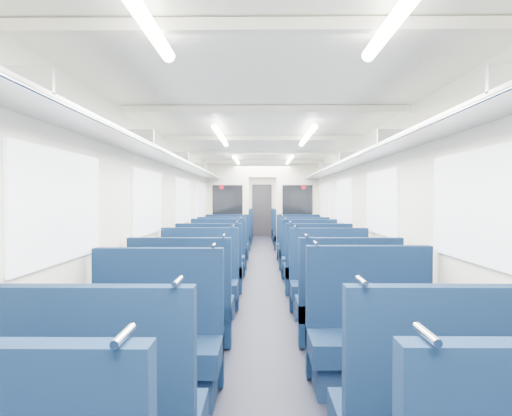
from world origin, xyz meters
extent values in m
cube|color=black|center=(0.00, 0.00, 0.00)|extent=(2.80, 18.00, 0.01)
cube|color=white|center=(0.00, 0.00, 2.35)|extent=(2.80, 18.00, 0.01)
cube|color=silver|center=(-1.40, 0.00, 1.18)|extent=(0.02, 18.00, 2.35)
cube|color=#11213B|center=(-1.39, 0.00, 0.35)|extent=(0.03, 17.90, 0.70)
cube|color=silver|center=(1.40, 0.00, 1.18)|extent=(0.02, 18.00, 2.35)
cube|color=#11213B|center=(1.39, 0.00, 0.35)|extent=(0.03, 17.90, 0.70)
cube|color=silver|center=(0.00, 9.00, 1.18)|extent=(2.80, 0.02, 2.35)
cube|color=#B2B5BA|center=(-1.22, 0.00, 1.97)|extent=(0.34, 17.40, 0.04)
cylinder|color=silver|center=(-1.04, 0.00, 1.95)|extent=(0.02, 17.40, 0.02)
cube|color=#B2B5BA|center=(-1.22, -6.00, 2.05)|extent=(0.34, 0.03, 0.14)
cube|color=#B2B5BA|center=(-1.22, -4.00, 2.05)|extent=(0.34, 0.03, 0.14)
cube|color=#B2B5BA|center=(-1.22, -2.00, 2.05)|extent=(0.34, 0.03, 0.14)
cube|color=#B2B5BA|center=(-1.22, 0.00, 2.05)|extent=(0.34, 0.03, 0.14)
cube|color=#B2B5BA|center=(-1.22, 2.00, 2.05)|extent=(0.34, 0.03, 0.14)
cube|color=#B2B5BA|center=(-1.22, 4.00, 2.05)|extent=(0.34, 0.03, 0.14)
cube|color=#B2B5BA|center=(-1.22, 6.00, 2.05)|extent=(0.34, 0.03, 0.14)
cube|color=#B2B5BA|center=(-1.22, 8.00, 2.05)|extent=(0.34, 0.03, 0.14)
cube|color=#B2B5BA|center=(1.22, 0.00, 1.97)|extent=(0.34, 17.40, 0.04)
cylinder|color=silver|center=(1.04, 0.00, 1.95)|extent=(0.02, 17.40, 0.02)
cube|color=#B2B5BA|center=(1.22, -4.00, 2.05)|extent=(0.34, 0.03, 0.14)
cube|color=#B2B5BA|center=(1.22, -2.00, 2.05)|extent=(0.34, 0.03, 0.14)
cube|color=#B2B5BA|center=(1.22, 0.00, 2.05)|extent=(0.34, 0.03, 0.14)
cube|color=#B2B5BA|center=(1.22, 2.00, 2.05)|extent=(0.34, 0.03, 0.14)
cube|color=#B2B5BA|center=(1.22, 4.00, 2.05)|extent=(0.34, 0.03, 0.14)
cube|color=#B2B5BA|center=(1.22, 6.00, 2.05)|extent=(0.34, 0.03, 0.14)
cube|color=#B2B5BA|center=(1.22, 8.00, 2.05)|extent=(0.34, 0.03, 0.14)
cube|color=white|center=(-1.38, -5.20, 1.42)|extent=(0.02, 1.30, 0.75)
cube|color=white|center=(-1.38, -2.90, 1.42)|extent=(0.02, 1.30, 0.75)
cube|color=white|center=(-1.38, -0.60, 1.42)|extent=(0.02, 1.30, 0.75)
cube|color=white|center=(-1.38, 1.70, 1.42)|extent=(0.02, 1.30, 0.75)
cube|color=white|center=(-1.38, 4.50, 1.42)|extent=(0.02, 1.30, 0.75)
cube|color=white|center=(-1.38, 6.80, 1.42)|extent=(0.02, 1.30, 0.75)
cube|color=white|center=(1.38, -5.20, 1.42)|extent=(0.02, 1.30, 0.75)
cube|color=white|center=(1.38, -2.90, 1.42)|extent=(0.02, 1.30, 0.75)
cube|color=white|center=(1.38, -0.60, 1.42)|extent=(0.02, 1.30, 0.75)
cube|color=white|center=(1.38, 1.70, 1.42)|extent=(0.02, 1.30, 0.75)
cube|color=white|center=(1.38, 4.50, 1.42)|extent=(0.02, 1.30, 0.75)
cube|color=white|center=(1.38, 6.80, 1.42)|extent=(0.02, 1.30, 0.75)
cube|color=white|center=(0.00, -6.00, 2.31)|extent=(2.70, 0.06, 0.06)
cube|color=white|center=(0.00, -4.00, 2.31)|extent=(2.70, 0.06, 0.06)
cube|color=white|center=(0.00, -2.00, 2.31)|extent=(2.70, 0.06, 0.06)
cube|color=white|center=(0.00, 0.00, 2.31)|extent=(2.70, 0.06, 0.06)
cube|color=white|center=(0.00, 2.00, 2.31)|extent=(2.70, 0.06, 0.06)
cube|color=white|center=(0.00, 4.00, 2.31)|extent=(2.70, 0.06, 0.06)
cube|color=white|center=(0.00, 6.00, 2.31)|extent=(2.70, 0.06, 0.06)
cube|color=white|center=(0.00, 8.00, 2.31)|extent=(2.70, 0.06, 0.06)
cylinder|color=white|center=(-0.55, -2.50, 2.26)|extent=(0.07, 1.60, 0.07)
cylinder|color=white|center=(-0.55, 1.00, 2.26)|extent=(0.07, 1.60, 0.07)
cylinder|color=white|center=(-0.55, 5.50, 2.26)|extent=(0.07, 1.60, 0.07)
cylinder|color=white|center=(0.55, -2.50, 2.26)|extent=(0.07, 1.60, 0.07)
cylinder|color=white|center=(0.55, 1.00, 2.26)|extent=(0.07, 1.60, 0.07)
cylinder|color=white|center=(0.55, 5.50, 2.26)|extent=(0.07, 1.60, 0.07)
cube|color=black|center=(0.00, 8.94, 1.00)|extent=(0.75, 0.06, 2.00)
cube|color=white|center=(-0.88, 2.92, 1.18)|extent=(1.05, 0.08, 2.35)
cube|color=black|center=(-0.87, 2.87, 1.40)|extent=(0.76, 0.02, 0.80)
cylinder|color=red|center=(-1.02, 2.86, 1.75)|extent=(0.12, 0.01, 0.12)
cube|color=white|center=(0.88, 2.92, 1.18)|extent=(1.05, 0.08, 2.35)
cube|color=black|center=(0.87, 2.87, 1.40)|extent=(0.76, 0.02, 0.80)
cylinder|color=red|center=(1.02, 2.86, 1.75)|extent=(0.12, 0.01, 0.12)
cube|color=white|center=(0.00, 2.92, 2.17)|extent=(0.70, 0.08, 0.35)
cylinder|color=silver|center=(-0.40, -6.99, 1.11)|extent=(0.02, 0.15, 0.02)
cylinder|color=silver|center=(0.40, -6.97, 1.11)|extent=(0.02, 0.15, 0.02)
cube|color=#0E2447|center=(-0.83, -6.23, 0.56)|extent=(1.00, 0.10, 1.07)
cylinder|color=silver|center=(-0.40, -6.23, 1.11)|extent=(0.02, 0.15, 0.02)
cube|color=#0E2447|center=(0.83, -6.21, 0.56)|extent=(1.00, 0.10, 1.07)
cylinder|color=silver|center=(0.40, -6.21, 1.11)|extent=(0.02, 0.15, 0.02)
cube|color=#0E2447|center=(-0.83, -4.99, 0.34)|extent=(1.00, 0.53, 0.17)
cube|color=#0E1F3B|center=(-0.83, -4.99, 0.13)|extent=(0.92, 0.42, 0.26)
cube|color=#0E2447|center=(-0.83, -4.77, 0.56)|extent=(1.00, 0.10, 1.07)
cylinder|color=silver|center=(-0.40, -4.77, 1.11)|extent=(0.02, 0.15, 0.02)
cube|color=#0E2447|center=(0.83, -4.80, 0.34)|extent=(1.00, 0.53, 0.17)
cube|color=#0E1F3B|center=(0.83, -4.80, 0.13)|extent=(0.92, 0.42, 0.26)
cube|color=#0E2447|center=(0.83, -4.59, 0.56)|extent=(1.00, 0.10, 1.07)
cylinder|color=silver|center=(0.40, -4.59, 1.11)|extent=(0.02, 0.15, 0.02)
cube|color=#0E2447|center=(-0.83, -3.68, 0.34)|extent=(1.00, 0.53, 0.17)
cube|color=#0E1F3B|center=(-0.83, -3.68, 0.13)|extent=(0.92, 0.42, 0.26)
cube|color=#0E2447|center=(-0.83, -3.89, 0.56)|extent=(1.00, 0.10, 1.07)
cylinder|color=silver|center=(-0.40, -3.89, 1.11)|extent=(0.02, 0.15, 0.02)
cube|color=#0E2447|center=(0.83, -3.66, 0.34)|extent=(1.00, 0.53, 0.17)
cube|color=#0E1F3B|center=(0.83, -3.66, 0.13)|extent=(0.92, 0.42, 0.26)
cube|color=#0E2447|center=(0.83, -3.87, 0.56)|extent=(1.00, 0.10, 1.07)
cylinder|color=silver|center=(0.40, -3.87, 1.11)|extent=(0.02, 0.15, 0.02)
cube|color=#0E2447|center=(-0.83, -2.67, 0.34)|extent=(1.00, 0.53, 0.17)
cube|color=#0E1F3B|center=(-0.83, -2.67, 0.13)|extent=(0.92, 0.42, 0.26)
cube|color=#0E2447|center=(-0.83, -2.45, 0.56)|extent=(1.00, 0.10, 1.07)
cylinder|color=silver|center=(-0.40, -2.45, 1.11)|extent=(0.02, 0.15, 0.02)
cube|color=#0E2447|center=(0.83, -2.71, 0.34)|extent=(1.00, 0.53, 0.17)
cube|color=#0E1F3B|center=(0.83, -2.71, 0.13)|extent=(0.92, 0.42, 0.26)
cube|color=#0E2447|center=(0.83, -2.50, 0.56)|extent=(1.00, 0.10, 1.07)
cylinder|color=silver|center=(0.40, -2.50, 1.11)|extent=(0.02, 0.15, 0.02)
cube|color=#0E2447|center=(-0.83, -1.28, 0.34)|extent=(1.00, 0.53, 0.17)
cube|color=#0E1F3B|center=(-0.83, -1.28, 0.13)|extent=(0.92, 0.42, 0.26)
cube|color=#0E2447|center=(-0.83, -1.50, 0.56)|extent=(1.00, 0.10, 1.07)
cylinder|color=silver|center=(-0.40, -1.50, 1.11)|extent=(0.02, 0.15, 0.02)
cube|color=#0E2447|center=(0.83, -1.32, 0.34)|extent=(1.00, 0.53, 0.17)
cube|color=#0E1F3B|center=(0.83, -1.32, 0.13)|extent=(0.92, 0.42, 0.26)
cube|color=#0E2447|center=(0.83, -1.53, 0.56)|extent=(1.00, 0.10, 1.07)
cylinder|color=silver|center=(0.40, -1.53, 1.11)|extent=(0.02, 0.15, 0.02)
cube|color=#0E2447|center=(-0.83, -0.23, 0.34)|extent=(1.00, 0.53, 0.17)
cube|color=#0E1F3B|center=(-0.83, -0.23, 0.13)|extent=(0.92, 0.42, 0.26)
cube|color=#0E2447|center=(-0.83, -0.01, 0.56)|extent=(1.00, 0.10, 1.07)
cylinder|color=silver|center=(-0.40, -0.01, 1.11)|extent=(0.02, 0.15, 0.02)
cube|color=#0E2447|center=(0.83, -0.41, 0.34)|extent=(1.00, 0.53, 0.17)
cube|color=#0E1F3B|center=(0.83, -0.41, 0.13)|extent=(0.92, 0.42, 0.26)
cube|color=#0E2447|center=(0.83, -0.19, 0.56)|extent=(1.00, 0.10, 1.07)
cylinder|color=silver|center=(0.40, -0.19, 1.11)|extent=(0.02, 0.15, 0.02)
cube|color=#0E2447|center=(-0.83, 0.98, 0.34)|extent=(1.00, 0.53, 0.17)
cube|color=#0E1F3B|center=(-0.83, 0.98, 0.13)|extent=(0.92, 0.42, 0.26)
cube|color=#0E2447|center=(-0.83, 0.76, 0.56)|extent=(1.00, 0.10, 1.07)
cylinder|color=silver|center=(-0.40, 0.76, 1.11)|extent=(0.02, 0.15, 0.02)
cube|color=#0E2447|center=(0.83, 0.91, 0.34)|extent=(1.00, 0.53, 0.17)
cube|color=#0E1F3B|center=(0.83, 0.91, 0.13)|extent=(0.92, 0.42, 0.26)
cube|color=#0E2447|center=(0.83, 0.69, 0.56)|extent=(1.00, 0.10, 1.07)
cylinder|color=silver|center=(0.40, 0.69, 1.11)|extent=(0.02, 0.15, 0.02)
cube|color=#0E2447|center=(-0.83, 1.90, 0.34)|extent=(1.00, 0.53, 0.17)
cube|color=#0E1F3B|center=(-0.83, 1.90, 0.13)|extent=(0.92, 0.42, 0.26)
cube|color=#0E2447|center=(-0.83, 2.12, 0.56)|extent=(1.00, 0.10, 1.07)
cylinder|color=silver|center=(-0.40, 2.12, 1.11)|extent=(0.02, 0.15, 0.02)
cube|color=#0E2447|center=(0.83, 1.89, 0.34)|extent=(1.00, 0.53, 0.17)
cube|color=#0E1F3B|center=(0.83, 1.89, 0.13)|extent=(0.92, 0.42, 0.26)
cube|color=#0E2447|center=(0.83, 2.10, 0.56)|extent=(1.00, 0.10, 1.07)
cylinder|color=silver|center=(0.40, 2.10, 1.11)|extent=(0.02, 0.15, 0.02)
cube|color=#0E2447|center=(-0.83, 4.24, 0.34)|extent=(1.00, 0.53, 0.17)
cube|color=#0E1F3B|center=(-0.83, 4.24, 0.13)|extent=(0.92, 0.42, 0.26)
cube|color=#0E2447|center=(-0.83, 4.02, 0.56)|extent=(1.00, 0.10, 1.07)
cylinder|color=silver|center=(-0.40, 4.02, 1.11)|extent=(0.02, 0.15, 0.02)
cube|color=#0E2447|center=(0.83, 4.29, 0.34)|extent=(1.00, 0.53, 0.17)
cube|color=#0E1F3B|center=(0.83, 4.29, 0.13)|extent=(0.92, 0.42, 0.26)
cube|color=#0E2447|center=(0.83, 4.07, 0.56)|extent=(1.00, 0.10, 1.07)
cylinder|color=silver|center=(0.40, 4.07, 1.11)|extent=(0.02, 0.15, 0.02)
cube|color=#0E2447|center=(-0.83, 5.14, 0.34)|extent=(1.00, 0.53, 0.17)
cube|color=#0E1F3B|center=(-0.83, 5.14, 0.13)|extent=(0.92, 0.42, 0.26)
cube|color=#0E2447|center=(-0.83, 5.35, 0.56)|extent=(1.00, 0.10, 1.07)
cylinder|color=silver|center=(-0.40, 5.35, 1.11)|extent=(0.02, 0.15, 0.02)
cube|color=#0E2447|center=(0.83, 5.10, 0.34)|extent=(1.00, 0.53, 0.17)
cube|color=#0E1F3B|center=(0.83, 5.10, 0.13)|extent=(0.92, 0.42, 0.26)
cube|color=#0E2447|center=(0.83, 5.32, 0.56)|extent=(1.00, 0.10, 1.07)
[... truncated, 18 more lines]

